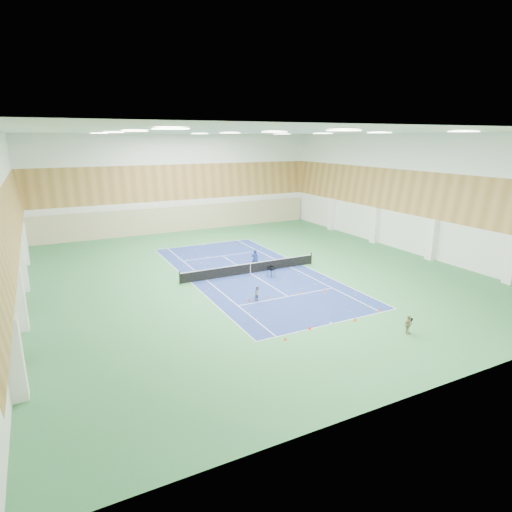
{
  "coord_description": "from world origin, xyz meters",
  "views": [
    {
      "loc": [
        -15.8,
        -32.16,
        11.53
      ],
      "look_at": [
        -0.24,
        -1.55,
        2.0
      ],
      "focal_mm": 30.0,
      "sensor_mm": 36.0,
      "label": 1
    }
  ],
  "objects_px": {
    "coach": "(255,259)",
    "child_apron": "(408,325)",
    "child_court": "(258,293)",
    "ball_cart": "(271,272)",
    "tennis_net": "(250,267)"
  },
  "relations": [
    {
      "from": "tennis_net",
      "to": "coach",
      "type": "relative_size",
      "value": 7.16
    },
    {
      "from": "tennis_net",
      "to": "ball_cart",
      "type": "xyz_separation_m",
      "value": [
        1.16,
        -1.65,
        -0.08
      ]
    },
    {
      "from": "coach",
      "to": "child_apron",
      "type": "height_order",
      "value": "coach"
    },
    {
      "from": "child_court",
      "to": "ball_cart",
      "type": "distance_m",
      "value": 5.79
    },
    {
      "from": "ball_cart",
      "to": "tennis_net",
      "type": "bearing_deg",
      "value": 104.19
    },
    {
      "from": "child_apron",
      "to": "ball_cart",
      "type": "height_order",
      "value": "child_apron"
    },
    {
      "from": "tennis_net",
      "to": "coach",
      "type": "bearing_deg",
      "value": 48.52
    },
    {
      "from": "ball_cart",
      "to": "child_apron",
      "type": "bearing_deg",
      "value": -102.2
    },
    {
      "from": "child_court",
      "to": "ball_cart",
      "type": "bearing_deg",
      "value": 26.87
    },
    {
      "from": "coach",
      "to": "child_apron",
      "type": "bearing_deg",
      "value": 119.09
    },
    {
      "from": "child_court",
      "to": "child_apron",
      "type": "height_order",
      "value": "same"
    },
    {
      "from": "coach",
      "to": "child_court",
      "type": "relative_size",
      "value": 1.5
    },
    {
      "from": "child_court",
      "to": "coach",
      "type": "bearing_deg",
      "value": 40.15
    },
    {
      "from": "tennis_net",
      "to": "child_court",
      "type": "relative_size",
      "value": 10.74
    },
    {
      "from": "child_apron",
      "to": "tennis_net",
      "type": "bearing_deg",
      "value": 94.2
    }
  ]
}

